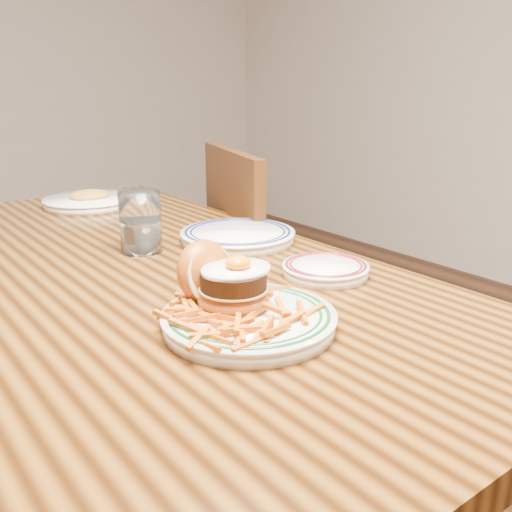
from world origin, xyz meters
TOP-DOWN VIEW (x-y plane):
  - table at (0.00, 0.00)m, footprint 0.85×1.60m
  - chair_right at (0.56, 0.23)m, footprint 0.54×0.54m
  - main_plate at (0.01, -0.37)m, footprint 0.26×0.28m
  - side_plate at (0.27, -0.28)m, footprint 0.17×0.17m
  - rear_plate at (0.28, 0.01)m, footprint 0.26×0.26m
  - water_glass at (0.07, 0.08)m, footprint 0.09×0.09m
  - far_plate at (0.15, 0.59)m, footprint 0.27×0.27m

SIDE VIEW (x-z plane):
  - chair_right at x=0.56m, z-range 0.03..0.96m
  - table at x=0.00m, z-range 0.29..1.04m
  - side_plate at x=0.27m, z-range 0.75..0.78m
  - far_plate at x=0.15m, z-range 0.74..0.79m
  - rear_plate at x=0.28m, z-range 0.75..0.78m
  - main_plate at x=0.01m, z-range 0.72..0.85m
  - water_glass at x=0.07m, z-range 0.74..0.88m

